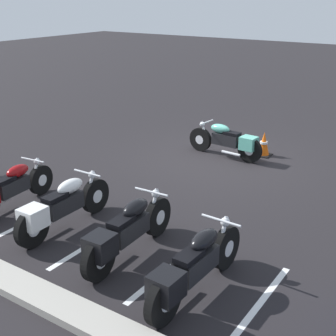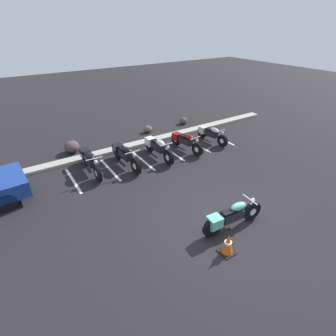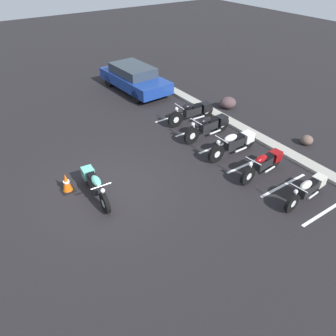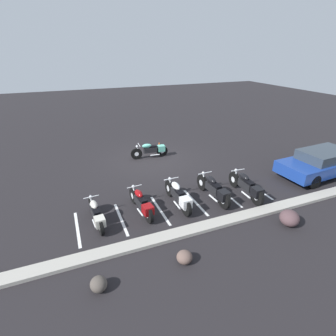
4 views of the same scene
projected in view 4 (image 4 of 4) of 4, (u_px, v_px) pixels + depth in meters
name	position (u px, v px, depth m)	size (l,w,h in m)	color
ground	(152.00, 160.00, 14.71)	(60.00, 60.00, 0.00)	black
motorcycle_teal_featured	(151.00, 150.00, 14.84)	(2.14, 0.60, 0.84)	black
parked_bike_0	(247.00, 186.00, 10.89)	(0.65, 2.32, 0.91)	black
parked_bike_1	(214.00, 189.00, 10.65)	(0.65, 2.32, 0.91)	black
parked_bike_2	(179.00, 196.00, 10.20)	(0.64, 2.27, 0.89)	black
parked_bike_3	(142.00, 203.00, 9.77)	(0.62, 2.12, 0.84)	black
parked_bike_4	(96.00, 214.00, 9.15)	(0.57, 2.01, 0.79)	black
car_blue	(321.00, 162.00, 12.64)	(4.39, 2.02, 1.29)	black
concrete_curb	(212.00, 224.00, 9.20)	(18.00, 0.50, 0.12)	#A8A399
landscape_rock_0	(184.00, 257.00, 7.58)	(0.46, 0.46, 0.38)	brown
landscape_rock_1	(289.00, 218.00, 9.19)	(0.75, 0.67, 0.55)	#4E383B
landscape_rock_2	(99.00, 284.00, 6.71)	(0.44, 0.47, 0.39)	#4B433D
traffic_cone	(159.00, 147.00, 15.69)	(0.40, 0.40, 0.64)	black
stall_line_0	(256.00, 188.00, 11.69)	(0.10, 2.10, 0.00)	white
stall_line_1	(227.00, 195.00, 11.17)	(0.10, 2.10, 0.00)	white
stall_line_2	(195.00, 202.00, 10.65)	(0.10, 2.10, 0.00)	white
stall_line_3	(160.00, 210.00, 10.12)	(0.10, 2.10, 0.00)	white
stall_line_4	(121.00, 219.00, 9.60)	(0.10, 2.10, 0.00)	white
stall_line_5	(77.00, 229.00, 9.07)	(0.10, 2.10, 0.00)	white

